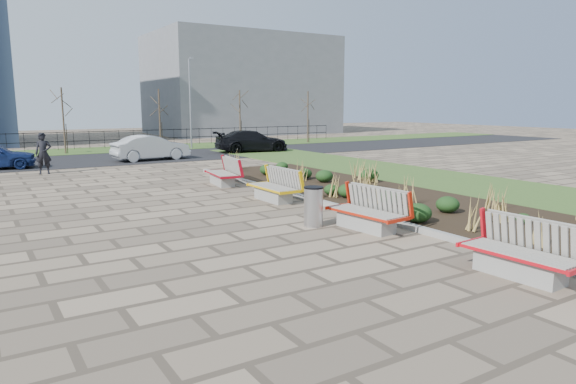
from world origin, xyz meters
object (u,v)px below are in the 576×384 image
bench_b (366,210)px  car_black (252,141)px  litter_bin (313,207)px  bench_d (222,172)px  pedestrian (43,153)px  car_silver (151,148)px  bench_c (273,185)px  lamp_east (190,104)px  bench_a (520,250)px

bench_b → car_black: bearing=63.9°
bench_b → litter_bin: 1.31m
bench_d → pedestrian: pedestrian is taller
bench_b → bench_d: 8.32m
pedestrian → car_silver: bearing=38.2°
bench_c → lamp_east: size_ratio=0.35×
car_black → car_silver: bearing=109.0°
bench_c → bench_d: 3.84m
bench_b → bench_d: (0.00, 8.32, 0.00)m
bench_d → lamp_east: (5.00, 15.85, 2.54)m
bench_a → car_silver: size_ratio=0.51×
litter_bin → pedestrian: (-4.43, 14.34, 0.41)m
lamp_east → pedestrian: bearing=-139.3°
lamp_east → car_silver: bearing=-128.4°
litter_bin → car_silver: size_ratio=0.24×
pedestrian → bench_b: bearing=-60.7°
bench_b → bench_d: bearing=84.3°
bench_a → bench_d: bearing=86.7°
pedestrian → litter_bin: bearing=-62.6°
pedestrian → car_silver: pedestrian is taller
bench_c → litter_bin: bench_c is taller
pedestrian → bench_a: bearing=-64.5°
litter_bin → car_silver: bearing=85.9°
car_silver → lamp_east: lamp_east is taller
pedestrian → car_black: 13.42m
bench_d → bench_b: bearing=-82.7°
bench_a → litter_bin: bench_a is taller
bench_c → lamp_east: bearing=75.1°
car_silver → lamp_east: (4.61, 5.83, 2.34)m
bench_b → pedestrian: (-5.30, 15.32, 0.41)m
bench_c → car_black: size_ratio=0.45×
bench_d → car_black: size_ratio=0.45×
bench_d → pedestrian: (-5.30, 7.00, 0.41)m
bench_b → bench_c: same height
bench_c → car_silver: size_ratio=0.51×
bench_d → litter_bin: bearing=-89.4°
bench_d → car_silver: (0.39, 10.02, 0.20)m
pedestrian → lamp_east: lamp_east is taller
pedestrian → car_black: pedestrian is taller
bench_b → bench_c: (0.00, 4.48, 0.00)m
bench_d → car_silver: car_silver is taller
bench_a → lamp_east: bearing=76.7°
bench_d → car_black: car_black is taller
lamp_east → bench_d: bearing=-107.5°
pedestrian → bench_c: bearing=-53.7°
bench_d → lamp_east: lamp_east is taller
bench_b → bench_c: bearing=84.3°
lamp_east → bench_a: bearing=-100.0°
litter_bin → bench_d: bearing=83.2°
car_black → lamp_east: lamp_east is taller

